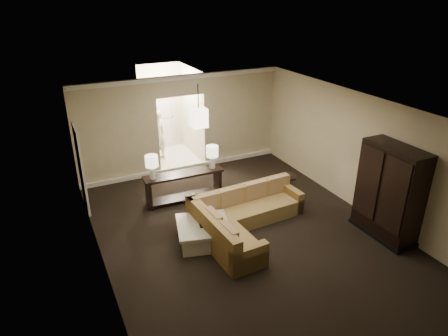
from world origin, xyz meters
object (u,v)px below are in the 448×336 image
console_table (184,184)px  armoire (389,194)px  coffee_table (203,233)px  person (157,132)px  drink_table (287,182)px  sectional_sofa (242,218)px

console_table → armoire: 4.75m
console_table → armoire: (3.36, -3.32, 0.53)m
coffee_table → person: person is taller
console_table → drink_table: (2.45, -0.94, -0.03)m
armoire → drink_table: armoire is taller
sectional_sofa → drink_table: size_ratio=4.55×
sectional_sofa → armoire: (2.69, -1.47, 0.67)m
armoire → person: (-3.14, 6.22, -0.11)m
person → sectional_sofa: bearing=73.8°
armoire → console_table: bearing=135.4°
sectional_sofa → drink_table: sectional_sofa is taller
armoire → person: size_ratio=1.17×
coffee_table → console_table: size_ratio=0.65×
drink_table → person: (-2.23, 3.85, 0.45)m
coffee_table → person: bearing=84.0°
coffee_table → armoire: 3.99m
sectional_sofa → person: 4.81m
person → armoire: bearing=95.2°
armoire → drink_table: (-0.91, 2.37, -0.56)m
coffee_table → console_table: 1.91m
console_table → person: person is taller
sectional_sofa → person: (-0.45, 4.75, 0.56)m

